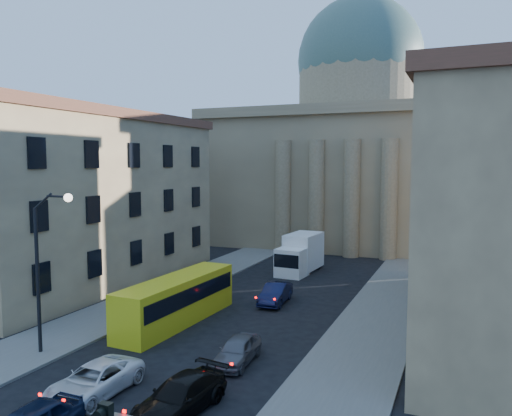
{
  "coord_description": "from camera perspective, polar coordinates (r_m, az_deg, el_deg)",
  "views": [
    {
      "loc": [
        13.52,
        -11.7,
        10.35
      ],
      "look_at": [
        0.09,
        20.2,
        7.25
      ],
      "focal_mm": 35.0,
      "sensor_mm": 36.0,
      "label": 1
    }
  ],
  "objects": [
    {
      "name": "sidewalk_left",
      "position": [
        38.37,
        -13.45,
        -10.55
      ],
      "size": [
        5.0,
        60.0,
        0.15
      ],
      "primitive_type": "cube",
      "color": "#615E58",
      "rests_on": "ground"
    },
    {
      "name": "sidewalk_right",
      "position": [
        31.82,
        12.9,
        -13.85
      ],
      "size": [
        5.0,
        60.0,
        0.15
      ],
      "primitive_type": "cube",
      "color": "#615E58",
      "rests_on": "ground"
    },
    {
      "name": "church",
      "position": [
        68.53,
        11.51,
        6.3
      ],
      "size": [
        68.02,
        28.76,
        36.6
      ],
      "color": "#776449",
      "rests_on": "ground"
    },
    {
      "name": "building_left",
      "position": [
        45.56,
        -19.3,
        1.15
      ],
      "size": [
        11.6,
        26.6,
        14.7
      ],
      "color": "tan",
      "rests_on": "ground"
    },
    {
      "name": "street_lamp",
      "position": [
        28.87,
        -23.02,
        -5.39
      ],
      "size": [
        2.62,
        0.44,
        8.83
      ],
      "color": "black",
      "rests_on": "ground"
    },
    {
      "name": "car_left_mid",
      "position": [
        24.61,
        -18.03,
        -18.24
      ],
      "size": [
        2.38,
        5.01,
        1.38
      ],
      "primitive_type": "imported",
      "rotation": [
        0.0,
        0.0,
        -0.02
      ],
      "color": "white",
      "rests_on": "ground"
    },
    {
      "name": "car_right_mid",
      "position": [
        22.33,
        -8.66,
        -20.49
      ],
      "size": [
        2.62,
        5.16,
        1.44
      ],
      "primitive_type": "imported",
      "rotation": [
        0.0,
        0.0,
        -0.13
      ],
      "color": "black",
      "rests_on": "ground"
    },
    {
      "name": "car_right_far",
      "position": [
        26.91,
        -2.15,
        -15.94
      ],
      "size": [
        1.88,
        4.11,
        1.37
      ],
      "primitive_type": "imported",
      "rotation": [
        0.0,
        0.0,
        0.07
      ],
      "color": "#55545A",
      "rests_on": "ground"
    },
    {
      "name": "car_right_distant",
      "position": [
        37.5,
        2.24,
        -9.74
      ],
      "size": [
        1.9,
        4.58,
        1.47
      ],
      "primitive_type": "imported",
      "rotation": [
        0.0,
        0.0,
        0.08
      ],
      "color": "black",
      "rests_on": "ground"
    },
    {
      "name": "city_bus",
      "position": [
        33.29,
        -8.98,
        -10.18
      ],
      "size": [
        2.89,
        10.67,
        2.98
      ],
      "rotation": [
        0.0,
        0.0,
        -0.04
      ],
      "color": "yellow",
      "rests_on": "ground"
    },
    {
      "name": "box_truck",
      "position": [
        47.85,
        5.06,
        -5.31
      ],
      "size": [
        3.0,
        6.69,
        3.59
      ],
      "rotation": [
        0.0,
        0.0,
        -0.07
      ],
      "color": "white",
      "rests_on": "ground"
    }
  ]
}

